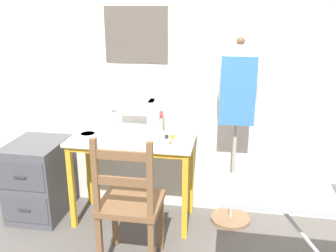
{
  "coord_description": "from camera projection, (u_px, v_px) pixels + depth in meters",
  "views": [
    {
      "loc": [
        0.74,
        -2.4,
        1.69
      ],
      "look_at": [
        0.29,
        0.21,
        0.83
      ],
      "focal_mm": 40.0,
      "sensor_mm": 36.0,
      "label": 1
    }
  ],
  "objects": [
    {
      "name": "ground_plane",
      "position": [
        127.0,
        234.0,
        2.89
      ],
      "size": [
        14.0,
        14.0,
        0.0
      ],
      "primitive_type": "plane",
      "color": "#5B5651"
    },
    {
      "name": "wall_back",
      "position": [
        139.0,
        60.0,
        2.99
      ],
      "size": [
        10.0,
        0.07,
        2.55
      ],
      "color": "silver",
      "rests_on": "ground_plane"
    },
    {
      "name": "sewing_table",
      "position": [
        132.0,
        152.0,
        2.91
      ],
      "size": [
        0.97,
        0.46,
        0.71
      ],
      "color": "silver",
      "rests_on": "ground_plane"
    },
    {
      "name": "sewing_machine",
      "position": [
        140.0,
        120.0,
        2.87
      ],
      "size": [
        0.39,
        0.18,
        0.32
      ],
      "color": "white",
      "rests_on": "sewing_table"
    },
    {
      "name": "fabric_bowl",
      "position": [
        88.0,
        136.0,
        2.84
      ],
      "size": [
        0.13,
        0.13,
        0.05
      ],
      "color": "silver",
      "rests_on": "sewing_table"
    },
    {
      "name": "scissors",
      "position": [
        174.0,
        144.0,
        2.76
      ],
      "size": [
        0.15,
        0.08,
        0.01
      ],
      "color": "silver",
      "rests_on": "sewing_table"
    },
    {
      "name": "thread_spool_near_machine",
      "position": [
        167.0,
        136.0,
        2.87
      ],
      "size": [
        0.04,
        0.04,
        0.04
      ],
      "color": "black",
      "rests_on": "sewing_table"
    },
    {
      "name": "thread_spool_mid_table",
      "position": [
        172.0,
        137.0,
        2.85
      ],
      "size": [
        0.04,
        0.04,
        0.04
      ],
      "color": "orange",
      "rests_on": "sewing_table"
    },
    {
      "name": "wooden_chair",
      "position": [
        129.0,
        205.0,
        2.43
      ],
      "size": [
        0.4,
        0.38,
        0.95
      ],
      "color": "brown",
      "rests_on": "ground_plane"
    },
    {
      "name": "filing_cabinet",
      "position": [
        39.0,
        179.0,
        3.09
      ],
      "size": [
        0.42,
        0.52,
        0.64
      ],
      "color": "#4C4C51",
      "rests_on": "ground_plane"
    },
    {
      "name": "dress_form",
      "position": [
        237.0,
        97.0,
        2.76
      ],
      "size": [
        0.32,
        0.32,
        1.48
      ],
      "color": "#846647",
      "rests_on": "ground_plane"
    }
  ]
}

